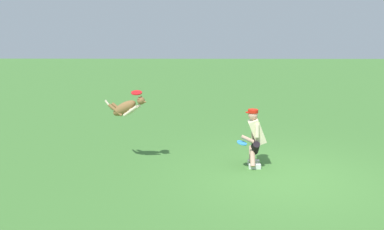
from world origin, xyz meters
The scene contains 5 objects.
ground_plane centered at (0.00, 0.00, 0.00)m, with size 60.00×60.00×0.00m, color #427732.
person centered at (0.56, -0.73, 0.70)m, with size 0.58×0.65×1.29m.
dog centered at (3.40, -0.94, 1.29)m, with size 1.01×0.44×0.56m.
frisbee_flying centered at (3.15, -0.84, 1.64)m, with size 0.24×0.24×0.02m, color red.
frisbee_held centered at (0.87, -0.50, 0.61)m, with size 0.22×0.22×0.02m, color #318FDB.
Camera 1 is at (1.84, 8.07, 3.10)m, focal length 38.90 mm.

